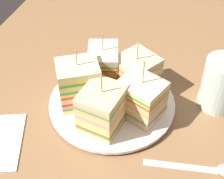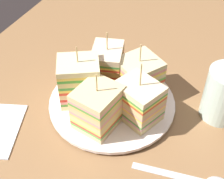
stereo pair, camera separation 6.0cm
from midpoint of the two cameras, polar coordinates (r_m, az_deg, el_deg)
The scene contains 10 objects.
ground_plane at distance 63.56cm, azimuth -2.70°, elevation -3.49°, with size 119.16×71.44×1.80cm, color olive.
plate at distance 62.39cm, azimuth -2.75°, elevation -2.46°, with size 24.08×24.08×1.20cm.
sandwich_wedge_0 at distance 63.79cm, azimuth -4.25°, elevation 3.97°, with size 8.73×7.51×11.52cm.
sandwich_wedge_1 at distance 59.52cm, azimuth -8.68°, elevation 0.82°, with size 8.99×9.50×12.11cm.
sandwich_wedge_2 at distance 55.30cm, azimuth -4.63°, elevation -3.56°, with size 8.55×7.81×11.37cm.
sandwich_wedge_3 at distance 57.14cm, azimuth 2.12°, elevation -1.70°, with size 8.53×9.26×12.14cm.
sandwich_wedge_4 at distance 62.39cm, azimuth 1.47°, elevation 2.67°, with size 10.03×9.88×10.82cm.
chip_pile at distance 62.09cm, azimuth -3.15°, elevation -0.76°, with size 6.31×7.07×2.52cm.
spoon at distance 55.06cm, azimuth 14.73°, elevation -13.64°, with size 4.04×15.56×1.00cm.
drinking_glass at distance 62.68cm, azimuth 15.98°, elevation 0.39°, with size 7.40×7.40×10.10cm.
Camera 1 is at (-42.07, -12.16, 45.26)cm, focal length 52.01 mm.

